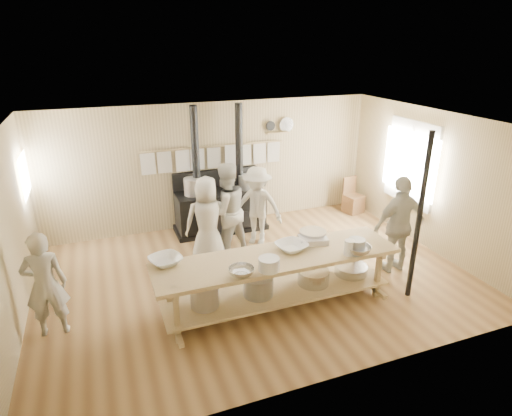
{
  "coord_description": "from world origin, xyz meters",
  "views": [
    {
      "loc": [
        -2.22,
        -5.9,
        3.75
      ],
      "look_at": [
        0.08,
        0.2,
        1.17
      ],
      "focal_mm": 30.0,
      "sensor_mm": 36.0,
      "label": 1
    }
  ],
  "objects_px": {
    "stove": "(220,206)",
    "prep_table": "(277,276)",
    "cook_left": "(226,211)",
    "cook_center": "(207,221)",
    "cook_right": "(399,225)",
    "chair": "(353,202)",
    "roasting_pan": "(313,240)",
    "cook_by_window": "(257,206)",
    "cook_far_left": "(45,285)"
  },
  "relations": [
    {
      "from": "prep_table",
      "to": "chair",
      "type": "xyz_separation_m",
      "value": [
        3.16,
        2.87,
        -0.28
      ]
    },
    {
      "from": "cook_by_window",
      "to": "cook_far_left",
      "type": "bearing_deg",
      "value": -118.29
    },
    {
      "from": "prep_table",
      "to": "chair",
      "type": "distance_m",
      "value": 4.27
    },
    {
      "from": "cook_far_left",
      "to": "cook_right",
      "type": "height_order",
      "value": "cook_right"
    },
    {
      "from": "cook_left",
      "to": "cook_center",
      "type": "height_order",
      "value": "cook_left"
    },
    {
      "from": "cook_far_left",
      "to": "cook_left",
      "type": "xyz_separation_m",
      "value": [
        2.88,
        1.34,
        0.13
      ]
    },
    {
      "from": "chair",
      "to": "cook_left",
      "type": "bearing_deg",
      "value": -174.63
    },
    {
      "from": "chair",
      "to": "roasting_pan",
      "type": "bearing_deg",
      "value": -144.3
    },
    {
      "from": "stove",
      "to": "chair",
      "type": "relative_size",
      "value": 3.18
    },
    {
      "from": "stove",
      "to": "cook_right",
      "type": "bearing_deg",
      "value": -48.98
    },
    {
      "from": "cook_by_window",
      "to": "roasting_pan",
      "type": "distance_m",
      "value": 1.94
    },
    {
      "from": "cook_far_left",
      "to": "cook_right",
      "type": "xyz_separation_m",
      "value": [
        5.46,
        -0.21,
        0.1
      ]
    },
    {
      "from": "prep_table",
      "to": "cook_center",
      "type": "height_order",
      "value": "cook_center"
    },
    {
      "from": "cook_right",
      "to": "cook_by_window",
      "type": "distance_m",
      "value": 2.62
    },
    {
      "from": "prep_table",
      "to": "cook_by_window",
      "type": "bearing_deg",
      "value": 76.9
    },
    {
      "from": "prep_table",
      "to": "cook_far_left",
      "type": "bearing_deg",
      "value": 170.67
    },
    {
      "from": "cook_center",
      "to": "cook_by_window",
      "type": "height_order",
      "value": "cook_center"
    },
    {
      "from": "cook_by_window",
      "to": "chair",
      "type": "distance_m",
      "value": 2.81
    },
    {
      "from": "cook_far_left",
      "to": "cook_left",
      "type": "distance_m",
      "value": 3.18
    },
    {
      "from": "prep_table",
      "to": "cook_right",
      "type": "xyz_separation_m",
      "value": [
        2.36,
        0.3,
        0.33
      ]
    },
    {
      "from": "cook_center",
      "to": "prep_table",
      "type": "bearing_deg",
      "value": 118.87
    },
    {
      "from": "stove",
      "to": "prep_table",
      "type": "distance_m",
      "value": 3.02
    },
    {
      "from": "cook_right",
      "to": "chair",
      "type": "bearing_deg",
      "value": -109.09
    },
    {
      "from": "cook_far_left",
      "to": "roasting_pan",
      "type": "relative_size",
      "value": 3.54
    },
    {
      "from": "stove",
      "to": "cook_right",
      "type": "relative_size",
      "value": 1.53
    },
    {
      "from": "cook_center",
      "to": "chair",
      "type": "height_order",
      "value": "cook_center"
    },
    {
      "from": "prep_table",
      "to": "roasting_pan",
      "type": "bearing_deg",
      "value": 16.61
    },
    {
      "from": "stove",
      "to": "cook_center",
      "type": "height_order",
      "value": "stove"
    },
    {
      "from": "cook_left",
      "to": "chair",
      "type": "relative_size",
      "value": 2.16
    },
    {
      "from": "cook_left",
      "to": "roasting_pan",
      "type": "xyz_separation_m",
      "value": [
        0.89,
        -1.65,
        0.01
      ]
    },
    {
      "from": "stove",
      "to": "roasting_pan",
      "type": "relative_size",
      "value": 6.1
    },
    {
      "from": "cook_far_left",
      "to": "chair",
      "type": "xyz_separation_m",
      "value": [
        6.25,
        2.36,
        -0.51
      ]
    },
    {
      "from": "prep_table",
      "to": "cook_left",
      "type": "relative_size",
      "value": 2.04
    },
    {
      "from": "prep_table",
      "to": "cook_center",
      "type": "distance_m",
      "value": 1.82
    },
    {
      "from": "stove",
      "to": "cook_center",
      "type": "relative_size",
      "value": 1.62
    },
    {
      "from": "cook_left",
      "to": "chair",
      "type": "height_order",
      "value": "cook_left"
    },
    {
      "from": "stove",
      "to": "prep_table",
      "type": "height_order",
      "value": "stove"
    },
    {
      "from": "cook_left",
      "to": "roasting_pan",
      "type": "distance_m",
      "value": 1.87
    },
    {
      "from": "cook_far_left",
      "to": "cook_left",
      "type": "relative_size",
      "value": 0.85
    },
    {
      "from": "cook_by_window",
      "to": "chair",
      "type": "xyz_separation_m",
      "value": [
        2.66,
        0.73,
        -0.53
      ]
    },
    {
      "from": "cook_center",
      "to": "cook_right",
      "type": "xyz_separation_m",
      "value": [
        2.96,
        -1.39,
        0.05
      ]
    },
    {
      "from": "cook_left",
      "to": "cook_by_window",
      "type": "xyz_separation_m",
      "value": [
        0.71,
        0.28,
        -0.11
      ]
    },
    {
      "from": "prep_table",
      "to": "cook_right",
      "type": "bearing_deg",
      "value": 7.29
    },
    {
      "from": "stove",
      "to": "chair",
      "type": "distance_m",
      "value": 3.17
    },
    {
      "from": "prep_table",
      "to": "roasting_pan",
      "type": "xyz_separation_m",
      "value": [
        0.68,
        0.2,
        0.38
      ]
    },
    {
      "from": "cook_left",
      "to": "roasting_pan",
      "type": "height_order",
      "value": "cook_left"
    },
    {
      "from": "stove",
      "to": "cook_far_left",
      "type": "bearing_deg",
      "value": -140.98
    },
    {
      "from": "cook_right",
      "to": "roasting_pan",
      "type": "bearing_deg",
      "value": 1.43
    },
    {
      "from": "cook_right",
      "to": "roasting_pan",
      "type": "xyz_separation_m",
      "value": [
        -1.68,
        -0.1,
        0.05
      ]
    },
    {
      "from": "cook_by_window",
      "to": "roasting_pan",
      "type": "relative_size",
      "value": 3.64
    }
  ]
}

